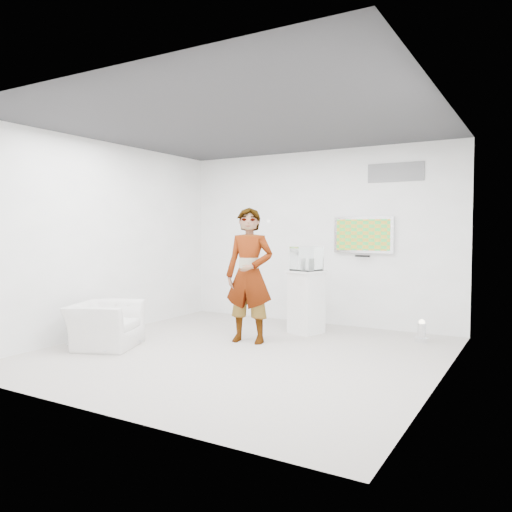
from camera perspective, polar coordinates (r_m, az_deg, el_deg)
name	(u,v)px	position (r m, az deg, el deg)	size (l,w,h in m)	color
room	(242,240)	(6.54, -1.63, 1.85)	(5.01, 5.01, 3.00)	#A9A29A
tv	(364,235)	(8.42, 12.20, 2.38)	(1.00, 0.08, 0.60)	silver
logo_decal	(396,172)	(8.37, 15.66, 9.19)	(0.90, 0.02, 0.30)	slate
person	(249,275)	(7.21, -0.77, -2.21)	(0.71, 0.47, 1.95)	silver
armchair	(105,325)	(7.32, -16.85, -7.55)	(0.95, 0.83, 0.61)	silver
pedestal	(306,302)	(7.95, 5.76, -5.24)	(0.48, 0.48, 0.99)	white
floor_uplight	(422,331)	(7.72, 18.41, -8.18)	(0.20, 0.20, 0.31)	white
vitrine	(306,259)	(7.88, 5.79, -0.31)	(0.38, 0.38, 0.38)	white
console	(306,264)	(7.88, 5.78, -0.96)	(0.04, 0.14, 0.20)	white
wii_remote	(269,221)	(7.24, 1.51, 4.00)	(0.04, 0.16, 0.04)	white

